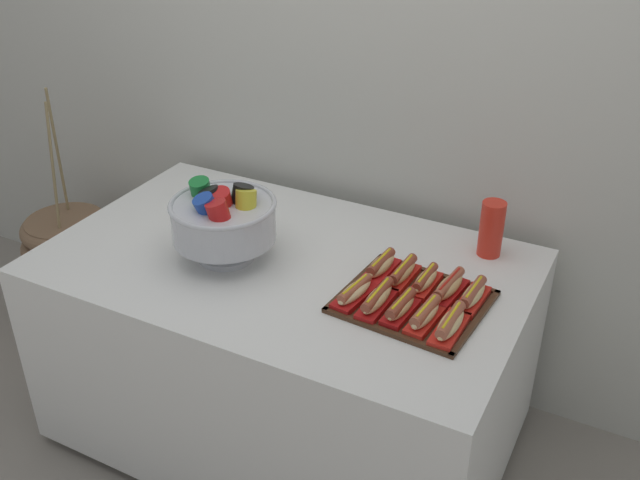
{
  "coord_description": "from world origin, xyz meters",
  "views": [
    {
      "loc": [
        1.03,
        -1.72,
        1.97
      ],
      "look_at": [
        0.1,
        0.06,
        0.81
      ],
      "focal_mm": 40.87,
      "sensor_mm": 36.0,
      "label": 1
    }
  ],
  "objects_px": {
    "hot_dog_1": "(377,299)",
    "hot_dog_2": "(401,307)",
    "floor_vase": "(74,269)",
    "hot_dog_9": "(473,295)",
    "hot_dog_8": "(449,287)",
    "hot_dog_6": "(403,273)",
    "serving_tray": "(413,302)",
    "hot_dog_5": "(381,266)",
    "cup_stack": "(491,229)",
    "buffet_table": "(287,347)",
    "hot_dog_3": "(425,315)",
    "hot_dog_0": "(354,292)",
    "punch_bowl": "(224,218)",
    "hot_dog_4": "(450,324)",
    "hot_dog_7": "(425,281)"
  },
  "relations": [
    {
      "from": "hot_dog_2",
      "to": "hot_dog_5",
      "type": "distance_m",
      "value": 0.22
    },
    {
      "from": "hot_dog_6",
      "to": "cup_stack",
      "type": "relative_size",
      "value": 0.91
    },
    {
      "from": "hot_dog_1",
      "to": "hot_dog_9",
      "type": "relative_size",
      "value": 1.08
    },
    {
      "from": "hot_dog_3",
      "to": "hot_dog_6",
      "type": "xyz_separation_m",
      "value": [
        -0.14,
        0.18,
        -0.0
      ]
    },
    {
      "from": "hot_dog_9",
      "to": "hot_dog_1",
      "type": "bearing_deg",
      "value": -148.09
    },
    {
      "from": "hot_dog_1",
      "to": "hot_dog_8",
      "type": "relative_size",
      "value": 1.03
    },
    {
      "from": "hot_dog_4",
      "to": "hot_dog_6",
      "type": "xyz_separation_m",
      "value": [
        -0.21,
        0.18,
        0.0
      ]
    },
    {
      "from": "buffet_table",
      "to": "hot_dog_3",
      "type": "bearing_deg",
      "value": -13.52
    },
    {
      "from": "serving_tray",
      "to": "hot_dog_9",
      "type": "height_order",
      "value": "hot_dog_9"
    },
    {
      "from": "buffet_table",
      "to": "hot_dog_2",
      "type": "height_order",
      "value": "hot_dog_2"
    },
    {
      "from": "punch_bowl",
      "to": "cup_stack",
      "type": "height_order",
      "value": "punch_bowl"
    },
    {
      "from": "hot_dog_4",
      "to": "hot_dog_7",
      "type": "xyz_separation_m",
      "value": [
        -0.14,
        0.18,
        -0.0
      ]
    },
    {
      "from": "serving_tray",
      "to": "hot_dog_3",
      "type": "distance_m",
      "value": 0.12
    },
    {
      "from": "hot_dog_9",
      "to": "hot_dog_2",
      "type": "bearing_deg",
      "value": -136.61
    },
    {
      "from": "floor_vase",
      "to": "hot_dog_9",
      "type": "relative_size",
      "value": 6.26
    },
    {
      "from": "hot_dog_6",
      "to": "punch_bowl",
      "type": "distance_m",
      "value": 0.58
    },
    {
      "from": "hot_dog_7",
      "to": "hot_dog_2",
      "type": "bearing_deg",
      "value": -94.34
    },
    {
      "from": "hot_dog_1",
      "to": "hot_dog_6",
      "type": "distance_m",
      "value": 0.17
    },
    {
      "from": "floor_vase",
      "to": "hot_dog_2",
      "type": "relative_size",
      "value": 6.66
    },
    {
      "from": "buffet_table",
      "to": "hot_dog_8",
      "type": "distance_m",
      "value": 0.66
    },
    {
      "from": "serving_tray",
      "to": "hot_dog_3",
      "type": "relative_size",
      "value": 2.57
    },
    {
      "from": "hot_dog_0",
      "to": "hot_dog_9",
      "type": "bearing_deg",
      "value": 24.47
    },
    {
      "from": "hot_dog_5",
      "to": "hot_dog_2",
      "type": "bearing_deg",
      "value": -52.07
    },
    {
      "from": "floor_vase",
      "to": "hot_dog_0",
      "type": "bearing_deg",
      "value": -11.95
    },
    {
      "from": "buffet_table",
      "to": "hot_dog_4",
      "type": "height_order",
      "value": "hot_dog_4"
    },
    {
      "from": "cup_stack",
      "to": "hot_dog_2",
      "type": "bearing_deg",
      "value": -104.82
    },
    {
      "from": "buffet_table",
      "to": "hot_dog_9",
      "type": "bearing_deg",
      "value": 3.07
    },
    {
      "from": "hot_dog_5",
      "to": "cup_stack",
      "type": "bearing_deg",
      "value": 47.74
    },
    {
      "from": "floor_vase",
      "to": "serving_tray",
      "type": "relative_size",
      "value": 2.46
    },
    {
      "from": "cup_stack",
      "to": "buffet_table",
      "type": "bearing_deg",
      "value": -149.21
    },
    {
      "from": "hot_dog_9",
      "to": "cup_stack",
      "type": "height_order",
      "value": "cup_stack"
    },
    {
      "from": "hot_dog_5",
      "to": "punch_bowl",
      "type": "height_order",
      "value": "punch_bowl"
    },
    {
      "from": "hot_dog_2",
      "to": "hot_dog_7",
      "type": "height_order",
      "value": "hot_dog_2"
    },
    {
      "from": "hot_dog_6",
      "to": "hot_dog_7",
      "type": "relative_size",
      "value": 1.06
    },
    {
      "from": "floor_vase",
      "to": "hot_dog_3",
      "type": "relative_size",
      "value": 6.34
    },
    {
      "from": "hot_dog_1",
      "to": "hot_dog_8",
      "type": "height_order",
      "value": "same"
    },
    {
      "from": "hot_dog_3",
      "to": "hot_dog_9",
      "type": "bearing_deg",
      "value": 61.22
    },
    {
      "from": "hot_dog_4",
      "to": "cup_stack",
      "type": "bearing_deg",
      "value": 93.35
    },
    {
      "from": "serving_tray",
      "to": "hot_dog_1",
      "type": "xyz_separation_m",
      "value": [
        -0.08,
        -0.08,
        0.03
      ]
    },
    {
      "from": "hot_dog_6",
      "to": "hot_dog_1",
      "type": "bearing_deg",
      "value": -94.34
    },
    {
      "from": "hot_dog_1",
      "to": "punch_bowl",
      "type": "relative_size",
      "value": 0.54
    },
    {
      "from": "hot_dog_6",
      "to": "hot_dog_7",
      "type": "distance_m",
      "value": 0.08
    },
    {
      "from": "hot_dog_4",
      "to": "hot_dog_8",
      "type": "relative_size",
      "value": 1.02
    },
    {
      "from": "hot_dog_4",
      "to": "buffet_table",
      "type": "bearing_deg",
      "value": 167.6
    },
    {
      "from": "floor_vase",
      "to": "punch_bowl",
      "type": "relative_size",
      "value": 3.13
    },
    {
      "from": "hot_dog_5",
      "to": "hot_dog_8",
      "type": "relative_size",
      "value": 0.94
    },
    {
      "from": "hot_dog_1",
      "to": "hot_dog_2",
      "type": "bearing_deg",
      "value": -4.34
    },
    {
      "from": "hot_dog_2",
      "to": "hot_dog_1",
      "type": "bearing_deg",
      "value": 175.66
    },
    {
      "from": "buffet_table",
      "to": "hot_dog_6",
      "type": "relative_size",
      "value": 9.08
    },
    {
      "from": "hot_dog_1",
      "to": "cup_stack",
      "type": "xyz_separation_m",
      "value": [
        0.2,
        0.46,
        0.06
      ]
    }
  ]
}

